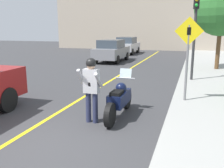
# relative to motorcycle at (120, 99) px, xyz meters

# --- Properties ---
(ground_plane) EXTENTS (80.00, 80.00, 0.00)m
(ground_plane) POSITION_rel_motorcycle_xyz_m (-1.27, -2.36, -0.51)
(ground_plane) COLOR #38383A
(road_center_line) EXTENTS (0.12, 36.00, 0.01)m
(road_center_line) POSITION_rel_motorcycle_xyz_m (-1.87, 3.64, -0.51)
(road_center_line) COLOR yellow
(road_center_line) RESTS_ON ground
(building_backdrop) EXTENTS (28.00, 1.20, 6.42)m
(building_backdrop) POSITION_rel_motorcycle_xyz_m (-1.27, 23.64, 2.70)
(building_backdrop) COLOR #B2A38E
(building_backdrop) RESTS_ON ground
(motorcycle) EXTENTS (0.62, 2.32, 1.31)m
(motorcycle) POSITION_rel_motorcycle_xyz_m (0.00, 0.00, 0.00)
(motorcycle) COLOR black
(motorcycle) RESTS_ON ground
(person_biker) EXTENTS (0.59, 0.48, 1.76)m
(person_biker) POSITION_rel_motorcycle_xyz_m (-0.58, -0.68, 0.57)
(person_biker) COLOR #282D4C
(person_biker) RESTS_ON ground
(crossing_sign) EXTENTS (0.91, 0.08, 2.74)m
(crossing_sign) POSITION_rel_motorcycle_xyz_m (1.74, 1.88, 1.27)
(crossing_sign) COLOR slate
(crossing_sign) RESTS_ON sidewalk_curb
(traffic_light) EXTENTS (0.26, 0.30, 3.98)m
(traffic_light) POSITION_rel_motorcycle_xyz_m (1.90, 5.59, 2.37)
(traffic_light) COLOR #2D2D30
(traffic_light) RESTS_ON sidewalk_curb
(street_tree) EXTENTS (3.04, 3.04, 4.96)m
(street_tree) POSITION_rel_motorcycle_xyz_m (3.27, 9.46, 3.05)
(street_tree) COLOR brown
(street_tree) RESTS_ON sidewalk_curb
(parked_car_grey) EXTENTS (1.88, 4.20, 1.68)m
(parked_car_grey) POSITION_rel_motorcycle_xyz_m (-4.11, 11.68, 0.34)
(parked_car_grey) COLOR black
(parked_car_grey) RESTS_ON ground
(parked_car_silver) EXTENTS (1.88, 4.20, 1.68)m
(parked_car_silver) POSITION_rel_motorcycle_xyz_m (-4.58, 18.08, 0.34)
(parked_car_silver) COLOR black
(parked_car_silver) RESTS_ON ground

